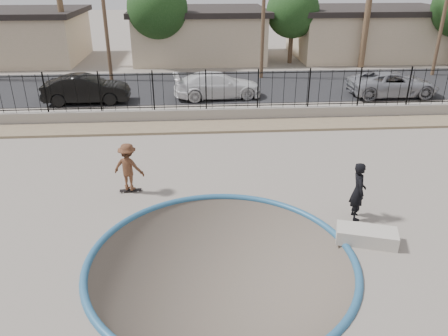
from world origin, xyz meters
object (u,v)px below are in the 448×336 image
object	(u,v)px
car_a	(85,85)
car_b	(86,89)
car_c	(218,85)
videographer	(358,191)
car_d	(393,84)
concrete_ledge	(366,236)
skater	(129,170)
skateboard	(131,190)

from	to	relation	value
car_a	car_b	xyz separation A→B (m)	(0.38, -1.25, 0.07)
car_c	car_b	bearing A→B (deg)	88.37
videographer	car_c	bearing A→B (deg)	20.18
car_d	car_c	bearing A→B (deg)	86.92
concrete_ledge	car_a	world-z (taller)	car_a
skater	skateboard	bearing A→B (deg)	153.43
car_c	car_d	world-z (taller)	car_c
videographer	car_a	distance (m)	17.91
concrete_ledge	car_c	bearing A→B (deg)	102.35
skateboard	car_d	xyz separation A→B (m)	(13.69, 10.95, 0.70)
concrete_ledge	car_d	size ratio (longest dim) A/B	0.31
car_a	car_d	size ratio (longest dim) A/B	0.79
concrete_ledge	car_a	bearing A→B (deg)	125.01
car_c	car_d	distance (m)	10.12
car_a	car_c	bearing A→B (deg)	-91.09
concrete_ledge	car_c	world-z (taller)	car_c
skateboard	car_a	bearing A→B (deg)	103.71
videographer	car_d	world-z (taller)	videographer
car_a	car_c	size ratio (longest dim) A/B	0.81
concrete_ledge	car_d	world-z (taller)	car_d
car_d	car_a	bearing A→B (deg)	85.38
videographer	car_a	world-z (taller)	videographer
car_a	car_d	bearing A→B (deg)	-89.05
car_a	car_b	bearing A→B (deg)	-158.63
car_d	car_b	bearing A→B (deg)	89.44
skateboard	videographer	world-z (taller)	videographer
concrete_ledge	car_b	size ratio (longest dim) A/B	0.35
skateboard	videographer	distance (m)	7.31
skater	car_a	xyz separation A→B (m)	(-4.02, 12.00, -0.09)
videographer	car_b	bearing A→B (deg)	45.46
skateboard	car_c	size ratio (longest dim) A/B	0.15
videographer	car_d	size ratio (longest dim) A/B	0.35
concrete_ledge	car_c	xyz separation A→B (m)	(-3.22, 14.72, 0.56)
skater	concrete_ledge	world-z (taller)	skater
car_b	car_d	world-z (taller)	car_b
videographer	car_d	xyz separation A→B (m)	(6.76, 13.11, -0.15)
skater	car_d	bearing A→B (deg)	-122.92
car_a	car_d	distance (m)	17.74
skateboard	car_b	size ratio (longest dim) A/B	0.16
skater	car_b	xyz separation A→B (m)	(-3.64, 10.75, -0.02)
car_a	car_b	distance (m)	1.31
car_a	car_d	world-z (taller)	car_d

